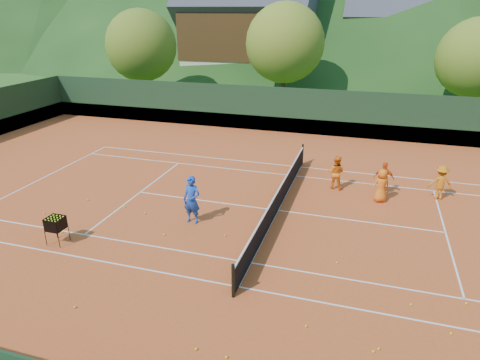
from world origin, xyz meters
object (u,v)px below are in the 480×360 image
(tennis_net, at_px, (278,199))
(chalet_left, at_px, (248,30))
(student_c, at_px, (381,186))
(chalet_mid, at_px, (407,38))
(student_b, at_px, (384,178))
(student_a, at_px, (336,172))
(student_d, at_px, (440,183))
(coach, at_px, (192,200))
(ball_hopper, at_px, (55,224))

(tennis_net, bearing_deg, chalet_left, 108.43)
(student_c, height_order, chalet_mid, chalet_mid)
(student_b, xyz_separation_m, chalet_left, (-14.12, 26.93, 4.88))
(student_c, bearing_deg, chalet_mid, -118.08)
(student_a, distance_m, student_d, 4.44)
(tennis_net, bearing_deg, coach, -145.85)
(student_b, distance_m, chalet_left, 30.79)
(student_b, xyz_separation_m, tennis_net, (-4.12, -3.07, -0.25))
(student_a, xyz_separation_m, student_d, (4.44, 0.12, -0.01))
(student_b, relative_size, chalet_left, 0.11)
(coach, distance_m, tennis_net, 3.60)
(ball_hopper, bearing_deg, student_c, 32.90)
(student_b, xyz_separation_m, ball_hopper, (-11.04, -7.96, -0.00))
(student_b, bearing_deg, tennis_net, 40.69)
(student_d, distance_m, ball_hopper, 15.64)
(chalet_mid, bearing_deg, chalet_left, -165.96)
(student_c, distance_m, chalet_mid, 32.16)
(chalet_left, xyz_separation_m, chalet_mid, (16.00, 4.00, -0.66))
(student_d, relative_size, chalet_left, 0.11)
(coach, bearing_deg, student_a, 50.15)
(student_b, relative_size, tennis_net, 0.12)
(student_d, relative_size, chalet_mid, 0.12)
(tennis_net, xyz_separation_m, chalet_left, (-10.00, 30.00, 5.13))
(coach, height_order, student_c, coach)
(tennis_net, height_order, ball_hopper, tennis_net)
(student_d, bearing_deg, tennis_net, 15.68)
(coach, bearing_deg, student_b, 40.12)
(tennis_net, relative_size, ball_hopper, 12.07)
(coach, bearing_deg, chalet_left, 106.86)
(student_d, xyz_separation_m, tennis_net, (-6.46, -3.21, -0.27))
(coach, relative_size, ball_hopper, 1.91)
(student_b, relative_size, chalet_mid, 0.12)
(student_d, height_order, tennis_net, student_d)
(coach, relative_size, student_b, 1.28)
(student_b, bearing_deg, student_d, -172.59)
(coach, height_order, chalet_left, chalet_left)
(student_d, height_order, chalet_left, chalet_left)
(student_b, relative_size, ball_hopper, 1.50)
(ball_hopper, distance_m, chalet_mid, 41.19)
(coach, distance_m, student_b, 8.72)
(coach, height_order, student_a, coach)
(coach, xyz_separation_m, student_b, (7.08, 5.08, -0.21))
(student_b, height_order, chalet_left, chalet_left)
(coach, xyz_separation_m, chalet_left, (-7.04, 32.01, 4.67))
(student_b, xyz_separation_m, chalet_mid, (1.88, 30.93, 4.22))
(student_a, distance_m, student_c, 2.19)
(ball_hopper, bearing_deg, student_b, 35.79)
(tennis_net, distance_m, ball_hopper, 8.47)
(ball_hopper, bearing_deg, student_d, 31.20)
(ball_hopper, relative_size, chalet_left, 0.07)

